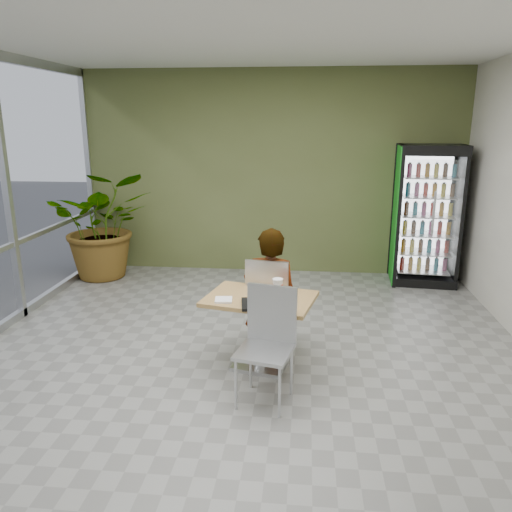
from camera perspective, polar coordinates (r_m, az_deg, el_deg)
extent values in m
plane|color=gray|center=(5.12, -1.39, -13.02)|extent=(7.00, 7.00, 0.00)
cube|color=tan|center=(4.91, 0.46, -4.92)|extent=(1.17, 0.93, 0.04)
cylinder|color=#B1B3B6|center=(5.05, 0.45, -8.91)|extent=(0.10, 0.10, 0.71)
cube|color=#B1B3B6|center=(5.20, 0.44, -12.27)|extent=(0.59, 0.52, 0.04)
cube|color=#B1B3B6|center=(5.49, 1.69, -5.41)|extent=(0.51, 0.51, 0.03)
cube|color=#B1B3B6|center=(5.20, 1.21, -3.44)|extent=(0.45, 0.10, 0.54)
cylinder|color=#B1B3B6|center=(5.72, 4.01, -7.17)|extent=(0.03, 0.03, 0.49)
cylinder|color=#B1B3B6|center=(5.79, 0.19, -6.84)|extent=(0.03, 0.03, 0.49)
cylinder|color=#B1B3B6|center=(5.37, 3.29, -8.72)|extent=(0.03, 0.03, 0.49)
cylinder|color=#B1B3B6|center=(5.45, -0.79, -8.33)|extent=(0.03, 0.03, 0.49)
cube|color=#B1B3B6|center=(4.40, 0.97, -10.89)|extent=(0.54, 0.54, 0.03)
cube|color=#B1B3B6|center=(4.48, 1.83, -6.63)|extent=(0.45, 0.13, 0.54)
cylinder|color=#B1B3B6|center=(4.41, -2.32, -14.42)|extent=(0.03, 0.03, 0.49)
cylinder|color=#B1B3B6|center=(4.30, 2.70, -15.24)|extent=(0.03, 0.03, 0.49)
cylinder|color=#B1B3B6|center=(4.73, -0.61, -12.22)|extent=(0.03, 0.03, 0.49)
cylinder|color=#B1B3B6|center=(4.63, 4.06, -12.90)|extent=(0.03, 0.03, 0.49)
imported|color=black|center=(5.43, 1.66, -5.25)|extent=(0.65, 0.47, 1.64)
cylinder|color=white|center=(4.93, 0.28, -4.51)|extent=(0.22, 0.22, 0.01)
cylinder|color=white|center=(4.90, 2.49, -3.68)|extent=(0.09, 0.09, 0.17)
cylinder|color=red|center=(4.90, 2.49, -3.74)|extent=(0.10, 0.10, 0.09)
cylinder|color=white|center=(4.87, 2.50, -2.69)|extent=(0.10, 0.10, 0.01)
cube|color=white|center=(4.80, -3.72, -5.02)|extent=(0.18, 0.18, 0.02)
cube|color=black|center=(4.68, 1.02, -5.51)|extent=(0.48, 0.37, 0.02)
cube|color=black|center=(7.94, 18.96, 4.42)|extent=(1.00, 0.81, 2.08)
cube|color=#189E20|center=(7.85, 15.57, 4.57)|extent=(0.07, 0.71, 2.04)
cube|color=silver|center=(7.60, 19.55, 4.06)|extent=(0.75, 0.08, 1.67)
imported|color=#3C6E2C|center=(8.18, -17.04, 3.44)|extent=(1.87, 1.75, 1.68)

